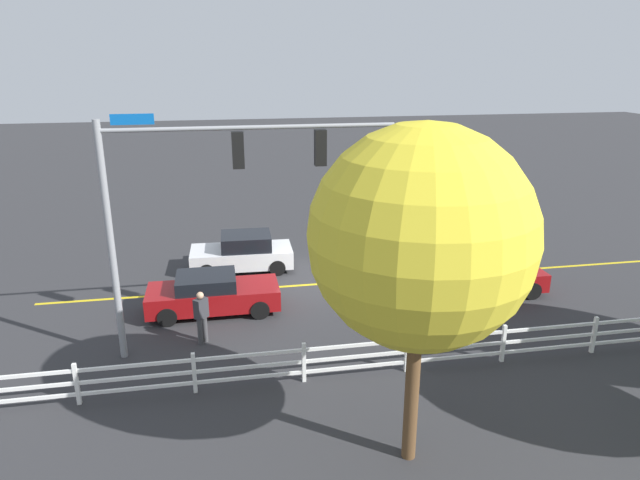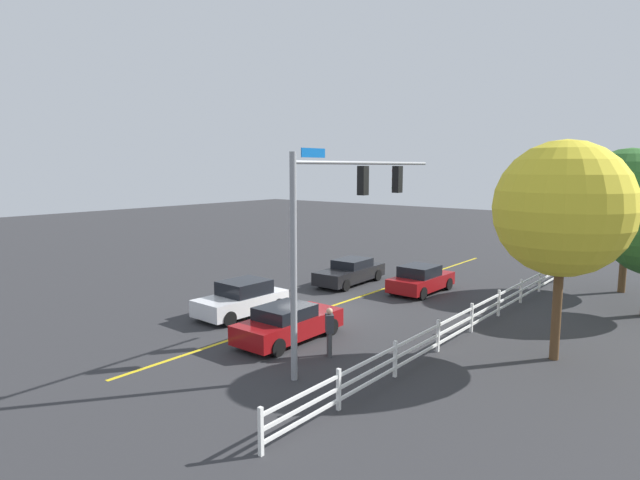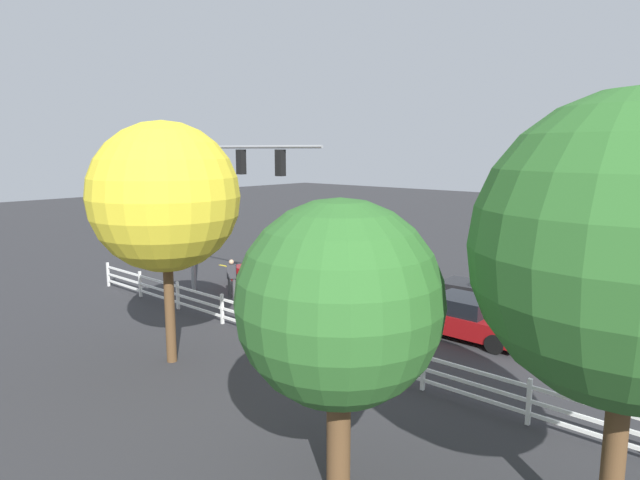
{
  "view_description": "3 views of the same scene",
  "coord_description": "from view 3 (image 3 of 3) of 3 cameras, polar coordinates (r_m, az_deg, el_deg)",
  "views": [
    {
      "loc": [
        3.32,
        19.8,
        8.42
      ],
      "look_at": [
        0.06,
        2.11,
        2.5
      ],
      "focal_mm": 31.58,
      "sensor_mm": 36.0,
      "label": 1
    },
    {
      "loc": [
        17.76,
        14.61,
        6.42
      ],
      "look_at": [
        0.73,
        0.83,
        3.39
      ],
      "focal_mm": 29.61,
      "sensor_mm": 36.0,
      "label": 2
    },
    {
      "loc": [
        -14.72,
        19.08,
        6.48
      ],
      "look_at": [
        0.64,
        1.91,
        2.69
      ],
      "focal_mm": 31.05,
      "sensor_mm": 36.0,
      "label": 3
    }
  ],
  "objects": [
    {
      "name": "car_3",
      "position": [
        27.91,
        2.65,
        -2.55
      ],
      "size": [
        4.14,
        2.04,
        1.52
      ],
      "rotation": [
        0.0,
        0.0,
        6.26
      ],
      "color": "silver",
      "rests_on": "ground_plane"
    },
    {
      "name": "ground_plane",
      "position": [
        24.95,
        4.04,
        -5.73
      ],
      "size": [
        120.0,
        120.0,
        0.0
      ],
      "primitive_type": "plane",
      "color": "#2D2D30"
    },
    {
      "name": "tree_1",
      "position": [
        9.43,
        29.55,
        -1.0
      ],
      "size": [
        4.79,
        4.79,
        7.39
      ],
      "color": "brown",
      "rests_on": "ground_plane"
    },
    {
      "name": "lane_center_stripe",
      "position": [
        22.82,
        12.06,
        -7.35
      ],
      "size": [
        28.0,
        0.16,
        0.01
      ],
      "primitive_type": "cube",
      "color": "gold",
      "rests_on": "ground_plane"
    },
    {
      "name": "white_rail_fence",
      "position": [
        18.08,
        -1.4,
        -9.62
      ],
      "size": [
        26.1,
        0.1,
        1.15
      ],
      "color": "white",
      "rests_on": "ground_plane"
    },
    {
      "name": "car_2",
      "position": [
        25.98,
        -4.9,
        -3.61
      ],
      "size": [
        4.43,
        1.87,
        1.37
      ],
      "rotation": [
        0.0,
        0.0,
        3.14
      ],
      "color": "maroon",
      "rests_on": "ground_plane"
    },
    {
      "name": "tree_2",
      "position": [
        16.95,
        -15.72,
        4.27
      ],
      "size": [
        4.44,
        4.44,
        7.31
      ],
      "color": "brown",
      "rests_on": "ground_plane"
    },
    {
      "name": "car_0",
      "position": [
        20.03,
        14.93,
        -7.8
      ],
      "size": [
        4.09,
        1.95,
        1.43
      ],
      "rotation": [
        0.0,
        0.0,
        3.13
      ],
      "color": "maroon",
      "rests_on": "ground_plane"
    },
    {
      "name": "signal_assembly",
      "position": [
        23.82,
        -9.92,
        5.52
      ],
      "size": [
        8.08,
        0.38,
        6.99
      ],
      "color": "gray",
      "rests_on": "ground_plane"
    },
    {
      "name": "pedestrian",
      "position": [
        24.75,
        -9.08,
        -3.73
      ],
      "size": [
        0.47,
        0.47,
        1.69
      ],
      "rotation": [
        0.0,
        0.0,
        5.5
      ],
      "color": "#3F3F42",
      "rests_on": "ground_plane"
    },
    {
      "name": "tree_0",
      "position": [
        10.08,
        2.0,
        -6.58
      ],
      "size": [
        3.82,
        3.82,
        5.64
      ],
      "color": "brown",
      "rests_on": "ground_plane"
    },
    {
      "name": "car_1",
      "position": [
        23.81,
        18.01,
        -5.26
      ],
      "size": [
        4.84,
        1.96,
        1.37
      ],
      "rotation": [
        0.0,
        0.0,
        6.32
      ],
      "color": "black",
      "rests_on": "ground_plane"
    }
  ]
}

